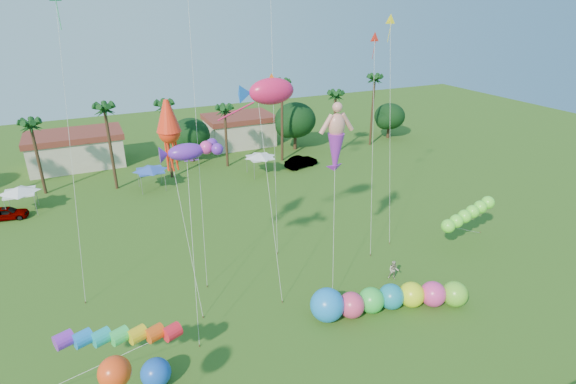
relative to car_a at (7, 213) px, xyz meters
name	(u,v)px	position (x,y,z in m)	size (l,w,h in m)	color
tree_line	(210,132)	(25.03, 9.02, 3.58)	(69.46, 8.91, 11.00)	#3A2819
buildings_row	(156,142)	(18.38, 15.02, 1.30)	(35.00, 7.00, 4.00)	beige
tent_row	(151,170)	(15.47, 1.36, 2.05)	(31.00, 4.00, 0.60)	white
car_a	(7,213)	(0.00, 0.00, 0.00)	(1.65, 4.10, 1.40)	#4C4C54
car_b	(301,162)	(35.67, 1.27, 0.09)	(1.66, 4.77, 1.57)	#4C4C54
spectator_b	(394,270)	(30.48, -26.50, 0.15)	(0.82, 0.64, 1.69)	#ABA58E
caterpillar_inflatable	(384,299)	(27.20, -29.62, 0.35)	(12.18, 5.13, 2.51)	#E73C6E
blue_ball	(156,373)	(10.51, -29.63, 0.21)	(1.82, 1.82, 1.82)	blue
rainbow_tube	(143,340)	(10.11, -29.01, 2.36)	(10.07, 2.68, 3.54)	red
green_worm	(448,226)	(37.38, -25.07, 2.11)	(9.48, 3.31, 3.55)	#69FC38
orange_ball_kite	(115,372)	(8.44, -33.57, 4.73)	(2.05, 2.05, 6.21)	#FF4414
merman_kite	(336,142)	(26.16, -23.49, 10.97)	(2.96, 4.32, 14.26)	#DF8D7F
fish_kite	(272,91)	(21.77, -21.51, 14.82)	(5.32, 5.25, 16.60)	#EA1A55
squid_kite	(169,133)	(14.34, -20.79, 12.43)	(1.81, 4.88, 15.55)	#FF3014
lobster_kite	(186,152)	(14.70, -24.06, 11.96)	(4.09, 4.72, 13.44)	purple
delta_kite_red	(375,45)	(32.47, -18.67, 17.42)	(2.18, 4.23, 19.14)	red
delta_kite_yellow	(391,26)	(35.21, -17.01, 18.77)	(2.03, 4.89, 20.48)	yellow
delta_kite_green	(55,0)	(8.71, -14.76, 20.86)	(2.47, 5.12, 22.55)	#32D575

